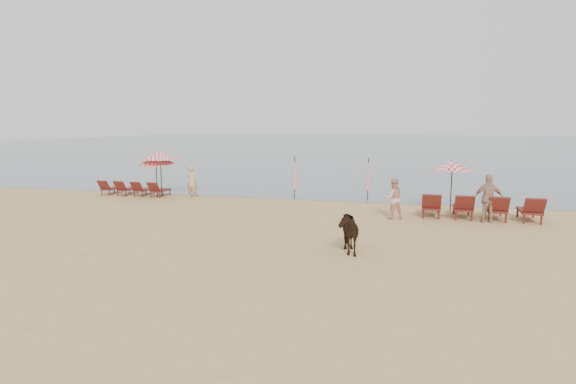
{
  "coord_description": "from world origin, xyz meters",
  "views": [
    {
      "loc": [
        4.6,
        -12.04,
        3.61
      ],
      "look_at": [
        0.0,
        5.0,
        1.1
      ],
      "focal_mm": 30.0,
      "sensor_mm": 36.0,
      "label": 1
    }
  ],
  "objects_px": {
    "umbrella_open_left_a": "(160,155)",
    "umbrella_open_left_b": "(156,160)",
    "lounger_cluster_left": "(134,188)",
    "umbrella_closed_right": "(368,174)",
    "beachgoer_left": "(192,182)",
    "cow": "(346,231)",
    "beachgoer_right_b": "(488,199)",
    "beachgoer_right_a": "(393,198)",
    "umbrella_open_right": "(452,165)",
    "lounger_cluster_right": "(480,207)",
    "umbrella_closed_left": "(295,173)"
  },
  "relations": [
    {
      "from": "umbrella_open_right",
      "to": "beachgoer_left",
      "type": "xyz_separation_m",
      "value": [
        -11.96,
        0.61,
        -1.12
      ]
    },
    {
      "from": "umbrella_closed_left",
      "to": "umbrella_open_left_b",
      "type": "bearing_deg",
      "value": -171.23
    },
    {
      "from": "umbrella_closed_right",
      "to": "beachgoer_right_b",
      "type": "distance_m",
      "value": 6.31
    },
    {
      "from": "cow",
      "to": "beachgoer_left",
      "type": "bearing_deg",
      "value": 118.73
    },
    {
      "from": "umbrella_open_left_b",
      "to": "beachgoer_right_b",
      "type": "relative_size",
      "value": 1.19
    },
    {
      "from": "umbrella_open_right",
      "to": "umbrella_closed_left",
      "type": "bearing_deg",
      "value": 142.49
    },
    {
      "from": "umbrella_open_left_b",
      "to": "beachgoer_right_a",
      "type": "height_order",
      "value": "umbrella_open_left_b"
    },
    {
      "from": "umbrella_open_left_b",
      "to": "umbrella_closed_left",
      "type": "relative_size",
      "value": 1.02
    },
    {
      "from": "umbrella_open_left_b",
      "to": "beachgoer_right_a",
      "type": "relative_size",
      "value": 1.35
    },
    {
      "from": "umbrella_closed_right",
      "to": "beachgoer_right_b",
      "type": "relative_size",
      "value": 1.14
    },
    {
      "from": "umbrella_open_left_b",
      "to": "cow",
      "type": "xyz_separation_m",
      "value": [
        10.58,
        -7.95,
        -1.22
      ]
    },
    {
      "from": "cow",
      "to": "beachgoer_left",
      "type": "height_order",
      "value": "beachgoer_left"
    },
    {
      "from": "umbrella_open_left_b",
      "to": "umbrella_open_left_a",
      "type": "bearing_deg",
      "value": 22.92
    },
    {
      "from": "umbrella_open_left_b",
      "to": "umbrella_closed_right",
      "type": "relative_size",
      "value": 1.05
    },
    {
      "from": "umbrella_open_left_b",
      "to": "beachgoer_right_a",
      "type": "xyz_separation_m",
      "value": [
        11.62,
        -2.64,
        -1.05
      ]
    },
    {
      "from": "umbrella_open_left_a",
      "to": "umbrella_open_left_b",
      "type": "distance_m",
      "value": 0.34
    },
    {
      "from": "umbrella_open_left_a",
      "to": "beachgoer_right_b",
      "type": "xyz_separation_m",
      "value": [
        14.8,
        -2.47,
        -1.2
      ]
    },
    {
      "from": "lounger_cluster_right",
      "to": "beachgoer_left",
      "type": "distance_m",
      "value": 13.09
    },
    {
      "from": "lounger_cluster_right",
      "to": "umbrella_closed_left",
      "type": "relative_size",
      "value": 2.05
    },
    {
      "from": "cow",
      "to": "umbrella_closed_right",
      "type": "bearing_deg",
      "value": 73.51
    },
    {
      "from": "umbrella_closed_left",
      "to": "cow",
      "type": "distance_m",
      "value": 9.78
    },
    {
      "from": "umbrella_open_left_a",
      "to": "umbrella_closed_right",
      "type": "xyz_separation_m",
      "value": [
        10.0,
        1.62,
        -0.84
      ]
    },
    {
      "from": "lounger_cluster_right",
      "to": "cow",
      "type": "xyz_separation_m",
      "value": [
        -4.22,
        -6.03,
        0.16
      ]
    },
    {
      "from": "lounger_cluster_left",
      "to": "beachgoer_right_b",
      "type": "xyz_separation_m",
      "value": [
        16.38,
        -2.47,
        0.52
      ]
    },
    {
      "from": "umbrella_open_left_b",
      "to": "beachgoer_left",
      "type": "xyz_separation_m",
      "value": [
        1.87,
        0.08,
        -1.04
      ]
    },
    {
      "from": "umbrella_open_right",
      "to": "umbrella_closed_right",
      "type": "xyz_separation_m",
      "value": [
        -3.61,
        2.18,
        -0.68
      ]
    },
    {
      "from": "umbrella_closed_left",
      "to": "lounger_cluster_right",
      "type": "bearing_deg",
      "value": -20.28
    },
    {
      "from": "lounger_cluster_left",
      "to": "lounger_cluster_right",
      "type": "bearing_deg",
      "value": -6.67
    },
    {
      "from": "umbrella_closed_right",
      "to": "beachgoer_left",
      "type": "height_order",
      "value": "umbrella_closed_right"
    },
    {
      "from": "umbrella_open_left_b",
      "to": "umbrella_open_right",
      "type": "distance_m",
      "value": 13.85
    },
    {
      "from": "lounger_cluster_left",
      "to": "umbrella_open_right",
      "type": "relative_size",
      "value": 1.57
    },
    {
      "from": "lounger_cluster_right",
      "to": "beachgoer_right_b",
      "type": "distance_m",
      "value": 0.71
    },
    {
      "from": "lounger_cluster_right",
      "to": "cow",
      "type": "height_order",
      "value": "cow"
    },
    {
      "from": "beachgoer_right_a",
      "to": "umbrella_open_right",
      "type": "bearing_deg",
      "value": -156.88
    },
    {
      "from": "umbrella_open_left_b",
      "to": "beachgoer_right_b",
      "type": "height_order",
      "value": "umbrella_open_left_b"
    },
    {
      "from": "umbrella_open_left_b",
      "to": "umbrella_closed_right",
      "type": "height_order",
      "value": "umbrella_open_left_b"
    },
    {
      "from": "umbrella_open_right",
      "to": "cow",
      "type": "height_order",
      "value": "umbrella_open_right"
    },
    {
      "from": "lounger_cluster_left",
      "to": "umbrella_closed_right",
      "type": "height_order",
      "value": "umbrella_closed_right"
    },
    {
      "from": "umbrella_open_left_a",
      "to": "cow",
      "type": "xyz_separation_m",
      "value": [
        10.36,
        -7.98,
        -1.47
      ]
    },
    {
      "from": "umbrella_open_left_b",
      "to": "beachgoer_left",
      "type": "height_order",
      "value": "umbrella_open_left_b"
    },
    {
      "from": "cow",
      "to": "beachgoer_left",
      "type": "xyz_separation_m",
      "value": [
        -8.71,
        8.03,
        0.18
      ]
    },
    {
      "from": "beachgoer_left",
      "to": "beachgoer_right_a",
      "type": "distance_m",
      "value": 10.12
    },
    {
      "from": "lounger_cluster_left",
      "to": "lounger_cluster_right",
      "type": "distance_m",
      "value": 16.28
    },
    {
      "from": "umbrella_closed_right",
      "to": "cow",
      "type": "distance_m",
      "value": 9.63
    },
    {
      "from": "beachgoer_left",
      "to": "umbrella_open_left_a",
      "type": "bearing_deg",
      "value": 4.35
    },
    {
      "from": "cow",
      "to": "beachgoer_right_a",
      "type": "bearing_deg",
      "value": 60.37
    },
    {
      "from": "umbrella_open_left_a",
      "to": "beachgoer_right_b",
      "type": "distance_m",
      "value": 15.05
    },
    {
      "from": "umbrella_open_right",
      "to": "umbrella_closed_left",
      "type": "height_order",
      "value": "umbrella_open_right"
    },
    {
      "from": "lounger_cluster_left",
      "to": "umbrella_closed_right",
      "type": "xyz_separation_m",
      "value": [
        11.58,
        1.62,
        0.88
      ]
    },
    {
      "from": "beachgoer_right_a",
      "to": "beachgoer_right_b",
      "type": "bearing_deg",
      "value": 163.07
    }
  ]
}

